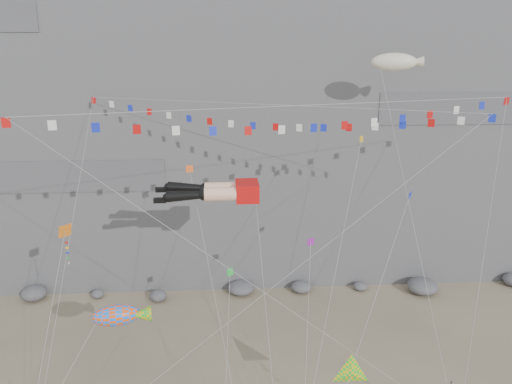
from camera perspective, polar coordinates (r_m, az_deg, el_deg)
cliff at (r=59.76m, az=-2.44°, el=17.62°), size 80.00×28.00×50.00m
talus_boulders at (r=50.27m, az=-1.72°, el=-10.91°), size 60.00×3.00×1.20m
legs_kite at (r=35.38m, az=-4.31°, el=0.05°), size 7.82×16.29×20.37m
flag_banner_upper at (r=38.39m, az=0.93°, el=9.94°), size 28.90×21.53×28.28m
flag_banner_lower at (r=32.00m, az=4.90°, el=9.77°), size 32.34×10.21×23.05m
harlequin_kite at (r=34.40m, az=-21.00°, el=-4.24°), size 2.84×6.94×13.61m
fish_windsock at (r=33.10m, az=-15.69°, el=-13.43°), size 7.74×6.45×10.77m
delta_kite at (r=31.48m, az=10.81°, el=-19.71°), size 3.78×4.61×7.37m
blimp_windsock at (r=42.73m, az=15.50°, el=14.06°), size 4.59×15.28×26.43m
small_kite_a at (r=37.71m, az=-7.51°, el=2.13°), size 4.49×15.19×21.01m
small_kite_b at (r=35.79m, az=6.26°, el=-5.97°), size 2.48×10.38×14.19m
small_kite_c at (r=34.57m, az=-2.99°, el=-9.44°), size 1.36×10.59×13.19m
small_kite_d at (r=37.70m, az=11.79°, el=5.09°), size 7.53×15.79×23.74m
small_kite_e at (r=33.66m, az=16.96°, el=-1.08°), size 7.57×8.12×17.56m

